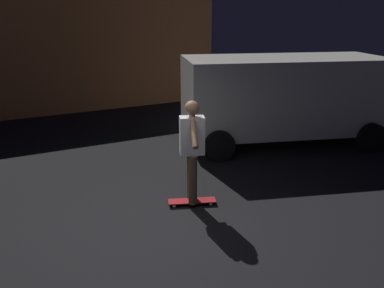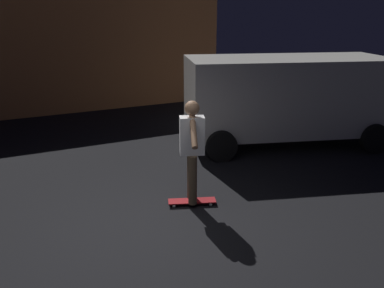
{
  "view_description": "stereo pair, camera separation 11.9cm",
  "coord_description": "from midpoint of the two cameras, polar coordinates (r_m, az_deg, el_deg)",
  "views": [
    {
      "loc": [
        -1.62,
        -4.58,
        3.01
      ],
      "look_at": [
        0.98,
        0.57,
        1.05
      ],
      "focal_mm": 36.52,
      "sensor_mm": 36.0,
      "label": 1
    },
    {
      "loc": [
        -1.51,
        -4.64,
        3.01
      ],
      "look_at": [
        0.98,
        0.57,
        1.05
      ],
      "focal_mm": 36.52,
      "sensor_mm": 36.0,
      "label": 2
    }
  ],
  "objects": [
    {
      "name": "parked_van",
      "position": [
        9.47,
        12.86,
        7.02
      ],
      "size": [
        4.96,
        3.34,
        2.03
      ],
      "color": "silver",
      "rests_on": "ground_plane"
    },
    {
      "name": "low_building",
      "position": [
        14.08,
        -23.14,
        11.94
      ],
      "size": [
        11.83,
        3.34,
        3.39
      ],
      "color": "#C67A47",
      "rests_on": "ground_plane"
    },
    {
      "name": "skateboard_ridden",
      "position": [
        6.49,
        -0.53,
        -8.35
      ],
      "size": [
        0.8,
        0.46,
        0.07
      ],
      "color": "#AD1E23",
      "rests_on": "ground_plane"
    },
    {
      "name": "ground_plane",
      "position": [
        5.72,
        -6.99,
        -13.13
      ],
      "size": [
        28.0,
        28.0,
        0.0
      ],
      "primitive_type": "plane",
      "color": "black"
    },
    {
      "name": "skater",
      "position": [
        6.1,
        -0.56,
        -0.12
      ],
      "size": [
        0.43,
        0.95,
        1.67
      ],
      "color": "brown",
      "rests_on": "skateboard_ridden"
    }
  ]
}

